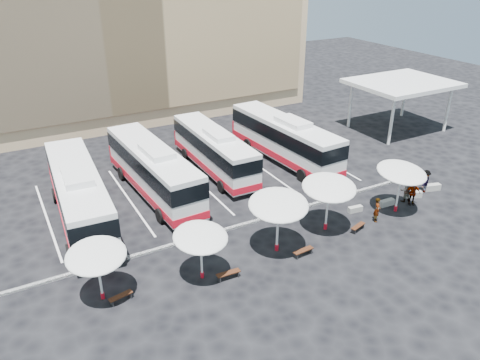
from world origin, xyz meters
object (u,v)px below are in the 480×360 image
sunshade_2 (278,205)px  conc_bench_2 (413,194)px  conc_bench_1 (387,203)px  passenger_3 (425,181)px  bus_0 (79,194)px  conc_bench_3 (432,187)px  wood_bench_0 (121,297)px  passenger_2 (413,193)px  sunshade_3 (329,188)px  wood_bench_3 (358,227)px  bus_3 (284,138)px  passenger_1 (406,190)px  bus_1 (153,169)px  wood_bench_2 (303,251)px  sunshade_0 (96,256)px  bus_2 (214,149)px  conc_bench_0 (355,209)px  wood_bench_1 (228,274)px  sunshade_1 (201,237)px  passenger_0 (377,210)px

sunshade_2 → conc_bench_2: size_ratio=3.89×
conc_bench_1 → passenger_3: bearing=3.6°
bus_0 → sunshade_2: bearing=-40.4°
conc_bench_3 → passenger_3: size_ratio=0.72×
wood_bench_0 → passenger_2: bearing=0.7°
sunshade_3 → wood_bench_3: size_ratio=3.50×
bus_3 → passenger_1: size_ratio=7.10×
bus_1 → passenger_2: bearing=-37.0°
wood_bench_2 → conc_bench_3: bearing=9.6°
sunshade_0 → conc_bench_2: sunshade_0 is taller
bus_3 → sunshade_0: 22.32m
bus_2 → passenger_2: (10.36, -12.67, -1.02)m
conc_bench_1 → passenger_3: 4.26m
wood_bench_2 → conc_bench_0: (6.61, 2.71, -0.12)m
wood_bench_3 → conc_bench_2: bearing=13.4°
bus_3 → wood_bench_1: (-12.43, -12.99, -1.82)m
bus_3 → passenger_1: 11.72m
wood_bench_2 → conc_bench_3: size_ratio=1.07×
wood_bench_3 → sunshade_2: bearing=173.5°
passenger_2 → passenger_3: (2.46, 1.00, -0.03)m
bus_1 → passenger_1: 19.38m
bus_2 → passenger_1: 15.89m
sunshade_0 → wood_bench_3: (17.05, -1.38, -2.53)m
sunshade_1 → wood_bench_0: size_ratio=2.62×
bus_2 → wood_bench_0: bearing=-132.0°
wood_bench_2 → passenger_1: passenger_1 is taller
bus_2 → bus_3: size_ratio=0.91×
wood_bench_0 → passenger_0: (18.23, -0.29, 0.60)m
conc_bench_3 → passenger_3: 1.07m
wood_bench_2 → passenger_3: 13.78m
sunshade_2 → passenger_0: bearing=-2.3°
passenger_3 → wood_bench_0: bearing=-24.9°
wood_bench_1 → bus_3: bearing=46.3°
conc_bench_3 → passenger_2: (-3.28, -0.88, 0.71)m
wood_bench_3 → passenger_0: size_ratio=0.75×
sunshade_1 → conc_bench_1: size_ratio=2.96×
sunshade_0 → wood_bench_3: 17.29m
conc_bench_1 → passenger_0: (-2.33, -1.31, 0.68)m
sunshade_3 → passenger_2: size_ratio=2.49×
wood_bench_1 → conc_bench_1: bearing=8.2°
sunshade_1 → conc_bench_3: bearing=3.8°
wood_bench_2 → wood_bench_3: (5.01, 0.61, -0.02)m
bus_2 → sunshade_3: size_ratio=2.56×
bus_1 → passenger_3: 21.36m
bus_0 → bus_1: (5.92, 1.65, -0.05)m
wood_bench_0 → conc_bench_2: (23.35, 1.03, -0.07)m
bus_3 → wood_bench_2: bearing=-122.3°
sunshade_0 → wood_bench_1: 7.52m
wood_bench_0 → wood_bench_3: bearing=-2.3°
bus_3 → sunshade_1: 18.34m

